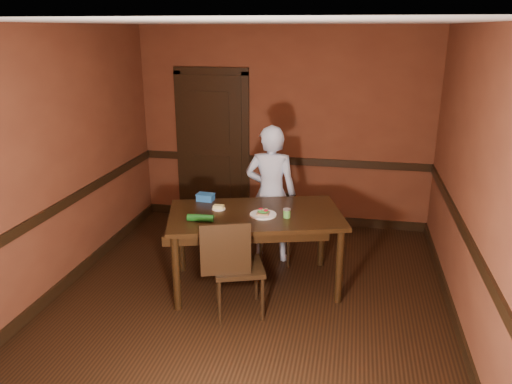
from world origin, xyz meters
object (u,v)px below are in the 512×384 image
at_px(chair_far, 273,230).
at_px(cheese_saucer, 219,208).
at_px(dining_table, 255,250).
at_px(chair_near, 239,265).
at_px(sauce_jar, 287,213).
at_px(person, 271,194).
at_px(sandwich_plate, 263,214).
at_px(food_tub, 206,197).

distance_m(chair_far, cheese_saucer, 0.87).
bearing_deg(dining_table, chair_near, -111.90).
relative_size(dining_table, chair_near, 1.79).
bearing_deg(cheese_saucer, chair_near, -59.18).
bearing_deg(chair_far, chair_near, -114.09).
xyz_separation_m(chair_far, cheese_saucer, (-0.49, -0.56, 0.45)).
bearing_deg(sauce_jar, cheese_saucer, 172.38).
bearing_deg(chair_far, dining_table, -115.55).
xyz_separation_m(chair_far, person, (-0.05, 0.10, 0.41)).
bearing_deg(chair_near, sauce_jar, -148.08).
xyz_separation_m(person, sauce_jar, (0.29, -0.76, 0.06)).
height_order(dining_table, cheese_saucer, cheese_saucer).
relative_size(chair_far, chair_near, 0.81).
xyz_separation_m(chair_far, sandwich_plate, (0.00, -0.65, 0.45)).
xyz_separation_m(person, food_tub, (-0.66, -0.42, 0.06)).
bearing_deg(food_tub, dining_table, -19.26).
bearing_deg(cheese_saucer, person, 55.89).
distance_m(dining_table, sauce_jar, 0.58).
relative_size(sauce_jar, cheese_saucer, 0.64).
xyz_separation_m(dining_table, sauce_jar, (0.34, -0.06, 0.46)).
height_order(chair_near, cheese_saucer, chair_near).
relative_size(chair_near, food_tub, 5.00).
distance_m(dining_table, sandwich_plate, 0.45).
height_order(sandwich_plate, sauce_jar, sauce_jar).
xyz_separation_m(chair_far, sauce_jar, (0.25, -0.66, 0.47)).
bearing_deg(sandwich_plate, food_tub, 155.13).
height_order(chair_near, sandwich_plate, chair_near).
distance_m(sandwich_plate, food_tub, 0.78).
height_order(chair_far, person, person).
bearing_deg(chair_far, cheese_saucer, -148.31).
relative_size(person, sauce_jar, 17.65).
bearing_deg(sandwich_plate, sauce_jar, -1.91).
height_order(cheese_saucer, food_tub, food_tub).
relative_size(chair_near, sandwich_plate, 3.66).
distance_m(person, sandwich_plate, 0.75).
bearing_deg(sandwich_plate, dining_table, 150.20).
xyz_separation_m(sauce_jar, food_tub, (-0.96, 0.34, -0.01)).
relative_size(person, food_tub, 8.19).
xyz_separation_m(dining_table, chair_near, (-0.05, -0.55, 0.08)).
xyz_separation_m(dining_table, food_tub, (-0.62, 0.28, 0.46)).
bearing_deg(chair_near, dining_table, -114.93).
distance_m(sauce_jar, food_tub, 1.01).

